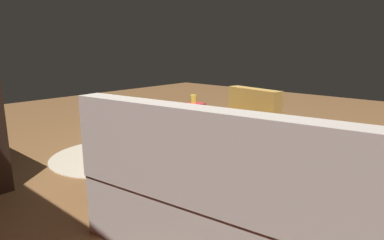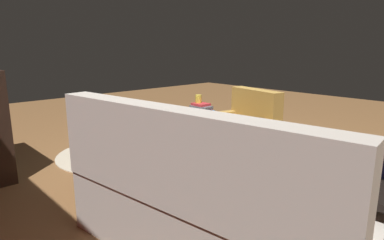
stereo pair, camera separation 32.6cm
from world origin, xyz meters
The scene contains 11 objects.
ground centered at (0.00, 0.00, 0.00)m, with size 12.00×12.00×0.00m, color olive.
couch centered at (-1.19, 1.45, 0.33)m, with size 1.99×1.08×1.00m.
armchair centered at (-0.40, 0.16, 0.36)m, with size 0.78×0.80×0.87m.
laptop_desk centered at (0.06, 1.26, 0.42)m, with size 0.56×0.44×0.48m.
laptop centered at (0.06, 1.30, 0.53)m, with size 0.34×0.27×0.21m.
wicker_hamper centered at (0.35, -0.02, 0.24)m, with size 0.45×0.45×0.48m.
book_stack_hamper centered at (0.35, -0.02, 0.55)m, with size 0.28×0.22×0.15m.
yellow_mug centered at (0.39, -0.01, 0.68)m, with size 0.08×0.08×0.10m, color yellow.
ottoman centered at (0.83, -0.40, 0.31)m, with size 0.40×0.40×0.36m.
circular_rug centered at (1.00, 0.83, 0.01)m, with size 1.43×1.43×0.01m, color beige.
pet_bowl_steel centered at (2.17, -0.38, 0.03)m, with size 0.20×0.20×0.05m, color silver.
Camera 1 is at (-2.28, 3.05, 1.32)m, focal length 30.80 mm.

